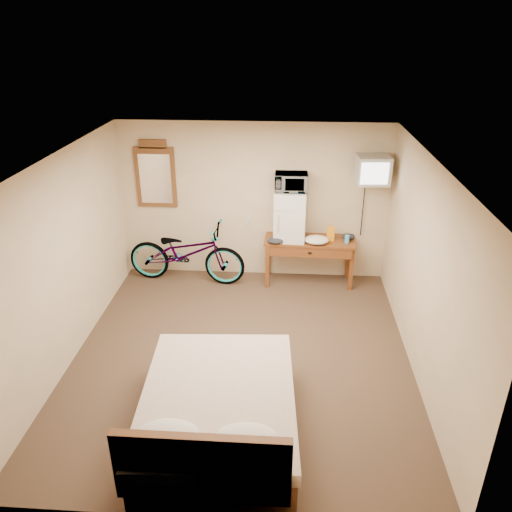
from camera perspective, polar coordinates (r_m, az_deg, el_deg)
name	(u,v)px	position (r m, az deg, el deg)	size (l,w,h in m)	color
room	(240,267)	(5.78, -1.82, -1.31)	(4.60, 4.64, 2.50)	#452E22
desk	(309,247)	(7.84, 6.13, 1.04)	(1.42, 0.59, 0.75)	brown
mini_fridge	(290,215)	(7.67, 3.91, 4.68)	(0.50, 0.48, 0.78)	silver
microwave	(291,182)	(7.50, 4.03, 8.43)	(0.48, 0.33, 0.27)	silver
snack_bag	(331,234)	(7.77, 8.52, 2.54)	(0.12, 0.07, 0.23)	orange
blue_cup	(347,239)	(7.75, 10.36, 1.91)	(0.07, 0.07, 0.12)	#45B2EC
cloth_cream	(317,240)	(7.67, 6.93, 1.85)	(0.38, 0.29, 0.12)	beige
cloth_dark_a	(275,240)	(7.62, 2.24, 1.79)	(0.25, 0.19, 0.10)	black
cloth_dark_b	(348,237)	(7.89, 10.49, 2.19)	(0.20, 0.16, 0.09)	black
crt_television	(373,170)	(7.53, 13.19, 9.57)	(0.49, 0.59, 0.41)	black
wall_mirror	(155,175)	(8.00, -11.42, 9.06)	(0.63, 0.04, 1.07)	brown
bicycle	(186,253)	(8.00, -7.97, 0.38)	(0.66, 1.89, 0.99)	black
bed	(218,415)	(5.22, -4.40, -17.64)	(1.62, 2.07, 0.90)	brown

